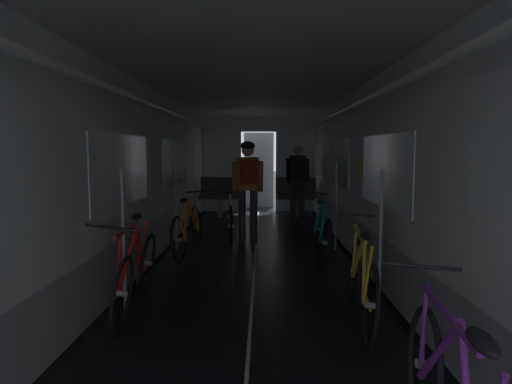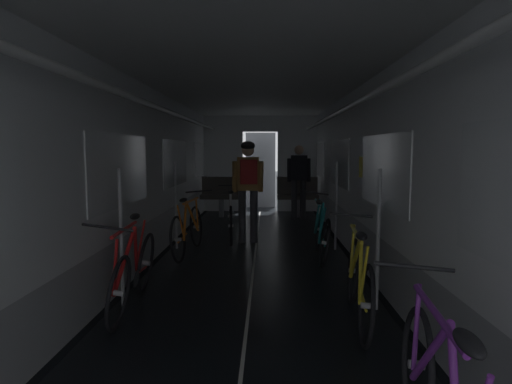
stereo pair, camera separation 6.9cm
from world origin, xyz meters
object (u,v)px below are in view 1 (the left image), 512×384
at_px(bicycle_yellow, 362,281).
at_px(person_cyclist_aisle, 248,180).
at_px(bench_seat_far_right, 296,193).
at_px(bicycle_teal, 322,232).
at_px(bicycle_white_in_aisle, 230,218).
at_px(bicycle_red, 136,272).
at_px(bicycle_orange, 188,230).
at_px(bench_seat_far_left, 220,193).
at_px(person_standing_near_bench, 298,177).

bearing_deg(bicycle_yellow, person_cyclist_aisle, 109.03).
relative_size(bench_seat_far_right, person_cyclist_aisle, 0.57).
bearing_deg(bicycle_teal, bench_seat_far_right, 91.19).
height_order(bicycle_yellow, bicycle_teal, bicycle_teal).
bearing_deg(bicycle_white_in_aisle, bicycle_yellow, -67.82).
distance_m(bench_seat_far_right, person_cyclist_aisle, 3.13).
relative_size(bicycle_red, bicycle_white_in_aisle, 1.00).
xyz_separation_m(bicycle_yellow, bicycle_teal, (-0.04, 2.37, -0.00)).
bearing_deg(bicycle_yellow, bicycle_orange, 128.90).
relative_size(bench_seat_far_right, bicycle_red, 0.58).
bearing_deg(bicycle_orange, bench_seat_far_right, 63.07).
bearing_deg(bicycle_yellow, bicycle_teal, 91.08).
distance_m(bench_seat_far_right, bicycle_yellow, 6.30).
xyz_separation_m(bench_seat_far_left, bicycle_red, (-0.24, -6.02, -0.19)).
bearing_deg(bicycle_red, bench_seat_far_right, 71.24).
relative_size(bicycle_yellow, person_standing_near_bench, 1.00).
bearing_deg(bicycle_red, bench_seat_far_left, 87.68).
relative_size(bench_seat_far_left, bicycle_red, 0.58).
height_order(bicycle_white_in_aisle, person_standing_near_bench, person_standing_near_bench).
bearing_deg(bench_seat_far_left, bicycle_orange, -91.71).
relative_size(bicycle_orange, bicycle_teal, 1.00).
xyz_separation_m(bench_seat_far_right, bicycle_orange, (-1.91, -3.76, -0.19)).
xyz_separation_m(bicycle_orange, bicycle_teal, (1.99, -0.16, -0.00)).
bearing_deg(person_standing_near_bench, bicycle_orange, -119.47).
bearing_deg(bicycle_orange, bicycle_yellow, -51.10).
xyz_separation_m(bicycle_white_in_aisle, person_standing_near_bench, (1.36, 2.27, 0.59)).
bearing_deg(bench_seat_far_left, bicycle_yellow, -72.98).
bearing_deg(bicycle_teal, person_standing_near_bench, 91.28).
relative_size(bicycle_yellow, bicycle_red, 1.00).
xyz_separation_m(bicycle_teal, person_cyclist_aisle, (-1.12, 1.01, 0.69)).
relative_size(bicycle_orange, person_cyclist_aisle, 0.98).
bearing_deg(bench_seat_far_left, bicycle_white_in_aisle, -80.55).
relative_size(bench_seat_far_left, person_standing_near_bench, 0.58).
distance_m(bicycle_white_in_aisle, person_standing_near_bench, 2.71).
relative_size(bench_seat_far_right, person_standing_near_bench, 0.58).
bearing_deg(bicycle_white_in_aisle, bicycle_orange, -116.36).
xyz_separation_m(bicycle_teal, person_standing_near_bench, (-0.08, 3.55, 0.60)).
height_order(bicycle_yellow, person_cyclist_aisle, person_cyclist_aisle).
xyz_separation_m(bench_seat_far_left, bicycle_white_in_aisle, (0.44, -2.65, -0.18)).
bearing_deg(bicycle_yellow, bench_seat_far_left, 107.02).
xyz_separation_m(bench_seat_far_left, bicycle_orange, (-0.11, -3.76, -0.19)).
height_order(bicycle_orange, person_cyclist_aisle, person_cyclist_aisle).
height_order(bench_seat_far_right, bicycle_orange, bench_seat_far_right).
distance_m(bicycle_orange, bicycle_teal, 2.00).
bearing_deg(bench_seat_far_left, bicycle_teal, -64.38).
distance_m(bench_seat_far_left, bicycle_white_in_aisle, 2.69).
bearing_deg(bicycle_red, bicycle_teal, 44.55).
bearing_deg(bicycle_red, person_standing_near_bench, 70.05).
distance_m(bicycle_orange, bicycle_yellow, 3.25).
xyz_separation_m(bicycle_teal, bicycle_red, (-2.13, -2.09, 0.00)).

